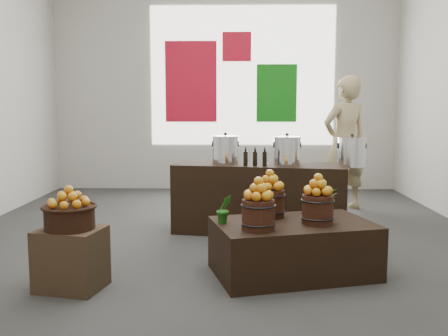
{
  "coord_description": "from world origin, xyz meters",
  "views": [
    {
      "loc": [
        0.18,
        -5.36,
        1.46
      ],
      "look_at": [
        0.07,
        -0.4,
        0.85
      ],
      "focal_mm": 40.0,
      "sensor_mm": 36.0,
      "label": 1
    }
  ],
  "objects_px": {
    "crate": "(71,259)",
    "wicker_basket": "(70,218)",
    "counter": "(259,198)",
    "stock_pot_right": "(351,153)",
    "stock_pot_left": "(225,150)",
    "stock_pot_center": "(287,151)",
    "display_table": "(293,248)",
    "shopper": "(345,143)"
  },
  "relations": [
    {
      "from": "crate",
      "to": "wicker_basket",
      "type": "bearing_deg",
      "value": 0.0
    },
    {
      "from": "counter",
      "to": "stock_pot_right",
      "type": "xyz_separation_m",
      "value": [
        1.01,
        -0.18,
        0.55
      ]
    },
    {
      "from": "wicker_basket",
      "to": "counter",
      "type": "height_order",
      "value": "counter"
    },
    {
      "from": "crate",
      "to": "wicker_basket",
      "type": "xyz_separation_m",
      "value": [
        0.0,
        0.0,
        0.34
      ]
    },
    {
      "from": "stock_pot_left",
      "to": "crate",
      "type": "bearing_deg",
      "value": -121.8
    },
    {
      "from": "stock_pot_center",
      "to": "stock_pot_right",
      "type": "relative_size",
      "value": 1.0
    },
    {
      "from": "display_table",
      "to": "stock_pot_left",
      "type": "xyz_separation_m",
      "value": [
        -0.62,
        1.54,
        0.72
      ]
    },
    {
      "from": "wicker_basket",
      "to": "counter",
      "type": "bearing_deg",
      "value": 49.49
    },
    {
      "from": "counter",
      "to": "stock_pot_right",
      "type": "distance_m",
      "value": 1.17
    },
    {
      "from": "wicker_basket",
      "to": "stock_pot_center",
      "type": "xyz_separation_m",
      "value": [
        1.91,
        1.82,
        0.37
      ]
    },
    {
      "from": "display_table",
      "to": "stock_pot_right",
      "type": "distance_m",
      "value": 1.68
    },
    {
      "from": "stock_pot_right",
      "to": "shopper",
      "type": "height_order",
      "value": "shopper"
    },
    {
      "from": "wicker_basket",
      "to": "stock_pot_left",
      "type": "xyz_separation_m",
      "value": [
        1.2,
        1.94,
        0.37
      ]
    },
    {
      "from": "wicker_basket",
      "to": "stock_pot_right",
      "type": "height_order",
      "value": "stock_pot_right"
    },
    {
      "from": "stock_pot_left",
      "to": "stock_pot_center",
      "type": "height_order",
      "value": "same"
    },
    {
      "from": "display_table",
      "to": "stock_pot_right",
      "type": "xyz_separation_m",
      "value": [
        0.79,
        1.29,
        0.72
      ]
    },
    {
      "from": "stock_pot_right",
      "to": "shopper",
      "type": "xyz_separation_m",
      "value": [
        0.26,
        1.53,
        -0.01
      ]
    },
    {
      "from": "crate",
      "to": "stock_pot_center",
      "type": "bearing_deg",
      "value": 43.63
    },
    {
      "from": "wicker_basket",
      "to": "counter",
      "type": "xyz_separation_m",
      "value": [
        1.6,
        1.87,
        -0.18
      ]
    },
    {
      "from": "stock_pot_center",
      "to": "counter",
      "type": "bearing_deg",
      "value": 170.19
    },
    {
      "from": "crate",
      "to": "wicker_basket",
      "type": "relative_size",
      "value": 1.25
    },
    {
      "from": "stock_pot_left",
      "to": "wicker_basket",
      "type": "bearing_deg",
      "value": -121.8
    },
    {
      "from": "counter",
      "to": "shopper",
      "type": "xyz_separation_m",
      "value": [
        1.27,
        1.36,
        0.55
      ]
    },
    {
      "from": "display_table",
      "to": "stock_pot_center",
      "type": "height_order",
      "value": "stock_pot_center"
    },
    {
      "from": "counter",
      "to": "display_table",
      "type": "bearing_deg",
      "value": -71.39
    },
    {
      "from": "crate",
      "to": "wicker_basket",
      "type": "height_order",
      "value": "wicker_basket"
    },
    {
      "from": "counter",
      "to": "stock_pot_right",
      "type": "bearing_deg",
      "value": 0.0
    },
    {
      "from": "counter",
      "to": "stock_pot_left",
      "type": "relative_size",
      "value": 6.47
    },
    {
      "from": "stock_pot_center",
      "to": "stock_pot_right",
      "type": "height_order",
      "value": "same"
    },
    {
      "from": "counter",
      "to": "stock_pot_center",
      "type": "distance_m",
      "value": 0.64
    },
    {
      "from": "display_table",
      "to": "stock_pot_left",
      "type": "distance_m",
      "value": 1.81
    },
    {
      "from": "display_table",
      "to": "counter",
      "type": "xyz_separation_m",
      "value": [
        -0.23,
        1.47,
        0.17
      ]
    },
    {
      "from": "wicker_basket",
      "to": "display_table",
      "type": "height_order",
      "value": "wicker_basket"
    },
    {
      "from": "crate",
      "to": "shopper",
      "type": "bearing_deg",
      "value": 48.34
    },
    {
      "from": "wicker_basket",
      "to": "shopper",
      "type": "relative_size",
      "value": 0.21
    },
    {
      "from": "stock_pot_center",
      "to": "stock_pot_left",
      "type": "bearing_deg",
      "value": 170.19
    },
    {
      "from": "crate",
      "to": "stock_pot_left",
      "type": "relative_size",
      "value": 1.63
    },
    {
      "from": "crate",
      "to": "stock_pot_right",
      "type": "distance_m",
      "value": 3.19
    },
    {
      "from": "wicker_basket",
      "to": "stock_pot_center",
      "type": "height_order",
      "value": "stock_pot_center"
    },
    {
      "from": "crate",
      "to": "counter",
      "type": "relative_size",
      "value": 0.25
    },
    {
      "from": "crate",
      "to": "display_table",
      "type": "xyz_separation_m",
      "value": [
        1.83,
        0.4,
        -0.01
      ]
    },
    {
      "from": "wicker_basket",
      "to": "display_table",
      "type": "bearing_deg",
      "value": 12.4
    }
  ]
}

